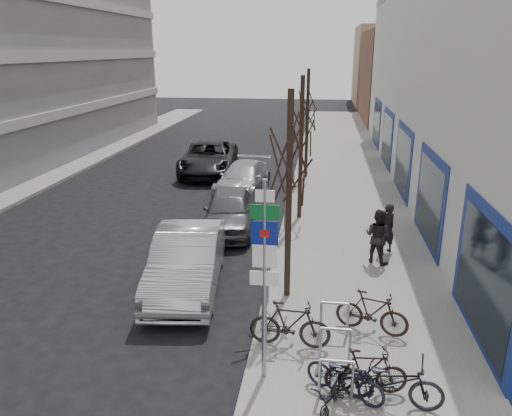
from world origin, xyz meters
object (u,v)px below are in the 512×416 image
(tree_mid, at_px, (302,115))
(bike_mid_inner, at_px, (290,324))
(lane_car, at_px, (209,158))
(pedestrian_near, at_px, (387,228))
(meter_mid, at_px, (285,209))
(bike_near_left, at_px, (331,394))
(pedestrian_far, at_px, (378,236))
(tree_near, at_px, (290,148))
(bike_far_curb, at_px, (392,377))
(bike_mid_curb, at_px, (345,374))
(meter_back, at_px, (294,173))
(bike_far_inner, at_px, (372,312))
(parked_car_front, at_px, (187,260))
(bike_rack, at_px, (335,342))
(bike_near_right, at_px, (366,371))
(meter_front, at_px, (268,275))
(tree_far, at_px, (308,98))
(highway_sign_pole, at_px, (264,270))
(parked_car_mid, at_px, (229,210))
(parked_car_back, at_px, (243,178))

(tree_mid, height_order, bike_mid_inner, tree_mid)
(lane_car, relative_size, pedestrian_near, 3.71)
(meter_mid, distance_m, bike_mid_inner, 7.43)
(bike_near_left, height_order, pedestrian_far, pedestrian_far)
(tree_near, bearing_deg, bike_far_curb, -61.30)
(bike_mid_curb, height_order, bike_mid_inner, bike_mid_inner)
(meter_back, xyz_separation_m, bike_mid_inner, (0.68, -12.89, -0.22))
(bike_far_inner, height_order, parked_car_front, parked_car_front)
(bike_rack, height_order, pedestrian_near, pedestrian_near)
(bike_near_right, bearing_deg, bike_rack, 27.81)
(tree_mid, xyz_separation_m, bike_far_curb, (2.20, -10.52, -3.39))
(meter_front, distance_m, bike_mid_inner, 2.02)
(meter_front, height_order, bike_near_left, meter_front)
(tree_far, bearing_deg, pedestrian_far, -76.33)
(bike_mid_curb, xyz_separation_m, bike_mid_inner, (-1.13, 1.52, 0.06))
(bike_far_inner, bearing_deg, tree_far, 25.31)
(tree_near, distance_m, meter_mid, 5.95)
(bike_far_inner, relative_size, pedestrian_far, 0.99)
(bike_mid_curb, distance_m, pedestrian_near, 7.42)
(bike_far_inner, distance_m, lane_car, 16.88)
(lane_car, bearing_deg, bike_near_right, -73.95)
(parked_car_front, bearing_deg, meter_mid, 56.20)
(highway_sign_pole, height_order, tree_far, tree_far)
(parked_car_mid, bearing_deg, tree_near, -69.46)
(bike_rack, bearing_deg, tree_mid, 97.28)
(bike_mid_curb, xyz_separation_m, bike_far_curb, (0.83, -0.11, 0.08))
(parked_car_back, bearing_deg, tree_near, -68.52)
(tree_far, height_order, pedestrian_near, tree_far)
(highway_sign_pole, distance_m, meter_back, 14.10)
(bike_near_left, distance_m, bike_mid_curb, 0.67)
(tree_near, relative_size, parked_car_front, 1.10)
(tree_mid, relative_size, pedestrian_near, 3.38)
(meter_mid, height_order, parked_car_front, parked_car_front)
(tree_near, height_order, pedestrian_near, tree_near)
(bike_near_left, relative_size, bike_far_curb, 0.86)
(bike_rack, bearing_deg, meter_front, 124.51)
(bike_far_inner, bearing_deg, bike_near_right, -170.31)
(bike_mid_inner, relative_size, parked_car_mid, 0.41)
(bike_near_right, xyz_separation_m, pedestrian_far, (0.79, 6.29, 0.38))
(bike_far_inner, relative_size, parked_car_front, 0.34)
(tree_far, bearing_deg, bike_near_left, -86.39)
(bike_rack, bearing_deg, tree_near, 112.48)
(pedestrian_near, bearing_deg, meter_back, -97.56)
(tree_far, xyz_separation_m, bike_far_curb, (2.20, -17.02, -3.39))
(meter_back, relative_size, bike_far_inner, 0.75)
(meter_mid, distance_m, bike_far_curb, 9.40)
(parked_car_front, bearing_deg, bike_near_left, -58.28)
(highway_sign_pole, relative_size, pedestrian_far, 2.46)
(bike_mid_inner, relative_size, pedestrian_near, 1.11)
(bike_rack, bearing_deg, meter_back, 97.02)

